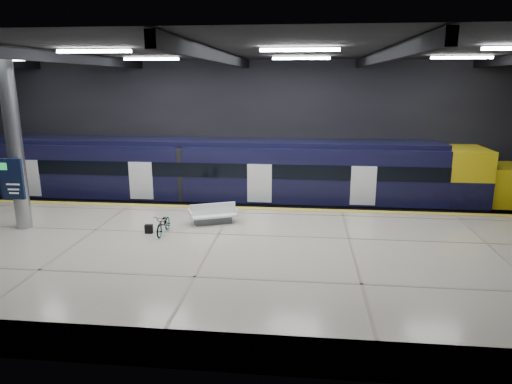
# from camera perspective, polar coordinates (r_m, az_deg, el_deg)

# --- Properties ---
(ground) EXTENTS (30.00, 30.00, 0.00)m
(ground) POSITION_cam_1_polar(r_m,az_deg,el_deg) (19.17, -4.07, -7.38)
(ground) COLOR black
(ground) RESTS_ON ground
(room_shell) EXTENTS (30.10, 16.10, 8.05)m
(room_shell) POSITION_cam_1_polar(r_m,az_deg,el_deg) (17.92, -4.39, 9.93)
(room_shell) COLOR black
(room_shell) RESTS_ON ground
(platform) EXTENTS (30.00, 11.00, 1.10)m
(platform) POSITION_cam_1_polar(r_m,az_deg,el_deg) (16.69, -5.61, -8.69)
(platform) COLOR beige
(platform) RESTS_ON ground
(safety_strip) EXTENTS (30.00, 0.40, 0.01)m
(safety_strip) POSITION_cam_1_polar(r_m,az_deg,el_deg) (21.40, -2.85, -1.97)
(safety_strip) COLOR gold
(safety_strip) RESTS_ON platform
(rails) EXTENTS (30.00, 1.52, 0.16)m
(rails) POSITION_cam_1_polar(r_m,az_deg,el_deg) (24.30, -1.83, -2.54)
(rails) COLOR gray
(rails) RESTS_ON ground
(train) EXTENTS (29.40, 2.84, 3.79)m
(train) POSITION_cam_1_polar(r_m,az_deg,el_deg) (23.82, -2.12, 2.03)
(train) COLOR black
(train) RESTS_ON ground
(bench) EXTENTS (2.12, 1.50, 0.86)m
(bench) POSITION_cam_1_polar(r_m,az_deg,el_deg) (19.09, -5.39, -3.04)
(bench) COLOR #595B60
(bench) RESTS_ON platform
(bicycle) EXTENTS (0.54, 1.53, 0.81)m
(bicycle) POSITION_cam_1_polar(r_m,az_deg,el_deg) (18.07, -11.49, -3.92)
(bicycle) COLOR #99999E
(bicycle) RESTS_ON platform
(pannier_bag) EXTENTS (0.31, 0.19, 0.35)m
(pannier_bag) POSITION_cam_1_polar(r_m,az_deg,el_deg) (18.32, -13.25, -4.51)
(pannier_bag) COLOR black
(pannier_bag) RESTS_ON platform
(info_column) EXTENTS (0.90, 0.78, 6.90)m
(info_column) POSITION_cam_1_polar(r_m,az_deg,el_deg) (20.15, -27.98, 5.20)
(info_column) COLOR #9EA0A5
(info_column) RESTS_ON platform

